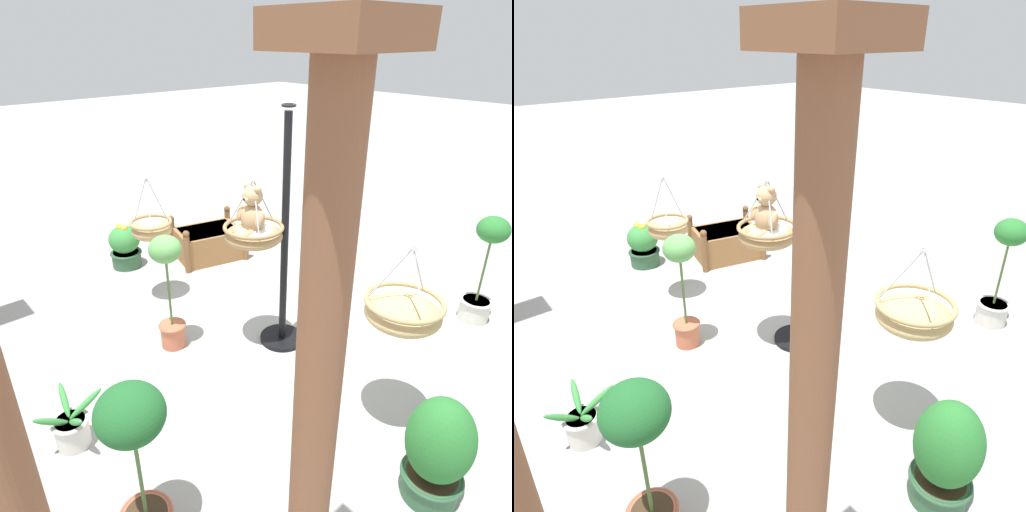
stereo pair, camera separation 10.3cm
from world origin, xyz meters
TOP-DOWN VIEW (x-y plane):
  - ground_plane at (0.00, 0.00)m, footprint 40.00×40.00m
  - display_pole_central at (-0.20, -0.16)m, footprint 0.44×0.44m
  - hanging_basket_with_teddy at (-0.05, 0.09)m, footprint 0.55×0.55m
  - teddy_bear at (-0.05, 0.11)m, footprint 0.32×0.28m
  - hanging_basket_left_high at (-1.52, -0.02)m, footprint 0.57×0.57m
  - hanging_basket_right_low at (1.38, 0.34)m, footprint 0.47×0.47m
  - greenhouse_pillar_far_back at (-2.08, 1.59)m, footprint 0.32×0.32m
  - wooden_planter_box at (1.85, -0.76)m, footprint 0.88×1.05m
  - potted_plant_fern_front at (-0.08, 1.95)m, footprint 0.55×0.53m
  - potted_plant_flowering_red at (-1.32, -1.98)m, footprint 0.34×0.34m
  - potted_plant_tall_leafy at (-2.10, 0.33)m, footprint 0.43×0.43m
  - potted_plant_bushy_green at (-1.07, 1.88)m, footprint 0.39×0.39m
  - potted_plant_small_succulent at (0.46, 0.71)m, footprint 0.30×0.30m
  - potted_plant_conical_shrub at (2.37, 0.23)m, footprint 0.41×0.41m

SIDE VIEW (x-z plane):
  - ground_plane at x=0.00m, z-range 0.00..0.00m
  - potted_plant_fern_front at x=-0.08m, z-range -0.05..0.38m
  - wooden_planter_box at x=1.85m, z-range -0.06..0.53m
  - potted_plant_conical_shrub at x=2.37m, z-range -0.02..0.59m
  - potted_plant_tall_leafy at x=-2.10m, z-range 0.00..0.81m
  - potted_plant_flowering_red at x=-1.32m, z-range 0.00..1.19m
  - potted_plant_small_succulent at x=0.46m, z-range 0.07..1.27m
  - display_pole_central at x=-0.20m, z-range -0.45..1.86m
  - potted_plant_bushy_green at x=-1.07m, z-range 0.15..1.31m
  - hanging_basket_right_low at x=1.38m, z-range 0.52..1.23m
  - hanging_basket_left_high at x=-1.52m, z-range 0.72..1.35m
  - hanging_basket_with_teddy at x=-0.05m, z-range 0.89..1.51m
  - greenhouse_pillar_far_back at x=-2.08m, z-range -0.05..2.83m
  - teddy_bear at x=-0.05m, z-range 1.17..1.63m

